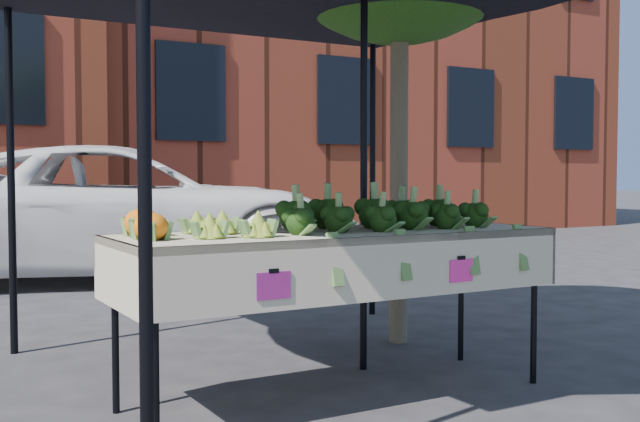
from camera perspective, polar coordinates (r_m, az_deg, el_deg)
The scene contains 9 objects.
ground at distance 4.36m, azimuth -0.27°, elevation -13.32°, with size 90.00×90.00×0.00m, color #262628.
table at distance 4.20m, azimuth 1.38°, elevation -7.63°, with size 2.40×0.81×0.90m.
canopy at distance 4.63m, azimuth -0.94°, elevation 4.77°, with size 3.16×3.16×2.74m, color black, non-canonical shape.
broccoli_heap at distance 4.31m, azimuth 4.34°, elevation 0.15°, with size 1.34×0.54×0.22m, color black.
romanesco_cluster at distance 3.86m, azimuth -7.31°, elevation -0.55°, with size 0.40×0.54×0.17m, color #A0B335.
cauliflower_pair at distance 3.76m, azimuth -12.69°, elevation -0.81°, with size 0.20×0.40×0.16m, color orange.
vehicle at distance 9.41m, azimuth -14.32°, elevation 12.15°, with size 2.54×1.53×5.51m, color white.
street_tree at distance 5.57m, azimuth 5.86°, elevation 9.55°, with size 1.90×1.90×3.73m, color #1E4C14, non-canonical shape.
building_right at distance 18.76m, azimuth -0.80°, elevation 12.09°, with size 12.00×8.00×8.50m, color maroon.
Camera 1 is at (-2.09, -3.63, 1.21)m, focal length 43.43 mm.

